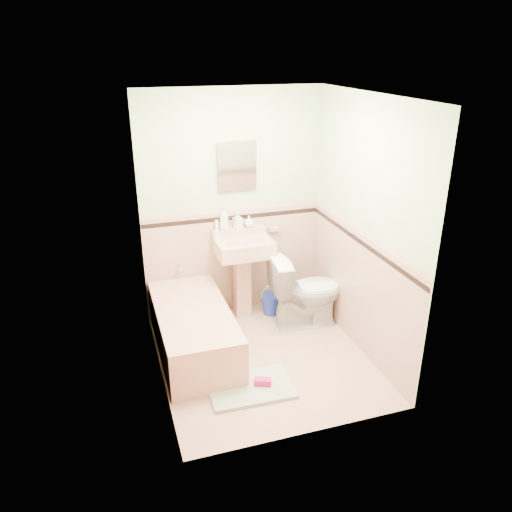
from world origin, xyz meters
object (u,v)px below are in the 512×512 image
object	(u,v)px
bathtub	(194,332)
soap_bottle_mid	(238,220)
toilet	(306,291)
medicine_cabinet	(237,166)
bucket	(272,304)
sink	(244,279)
soap_bottle_left	(224,218)
soap_bottle_right	(249,222)
shoe	(263,382)

from	to	relation	value
bathtub	soap_bottle_mid	size ratio (longest dim) A/B	8.00
soap_bottle_mid	toilet	world-z (taller)	soap_bottle_mid
bathtub	medicine_cabinet	bearing A→B (deg)	47.42
bucket	soap_bottle_mid	bearing A→B (deg)	148.14
sink	soap_bottle_left	distance (m)	0.71
soap_bottle_left	soap_bottle_mid	size ratio (longest dim) A/B	1.39
sink	soap_bottle_left	size ratio (longest dim) A/B	3.61
soap_bottle_right	shoe	bearing A→B (deg)	-102.40
sink	bucket	distance (m)	0.48
soap_bottle_left	soap_bottle_right	world-z (taller)	soap_bottle_left
soap_bottle_left	bucket	size ratio (longest dim) A/B	1.09
soap_bottle_right	bucket	world-z (taller)	soap_bottle_right
sink	soap_bottle_left	xyz separation A→B (m)	(-0.16, 0.18, 0.67)
bathtub	toilet	bearing A→B (deg)	7.57
soap_bottle_right	toilet	xyz separation A→B (m)	(0.49, -0.54, -0.67)
bathtub	soap_bottle_mid	distance (m)	1.31
bathtub	bucket	bearing A→B (deg)	26.45
toilet	bucket	size ratio (longest dim) A/B	3.37
bathtub	medicine_cabinet	xyz separation A→B (m)	(0.68, 0.74, 1.47)
soap_bottle_left	bucket	distance (m)	1.15
sink	bucket	world-z (taller)	sink
medicine_cabinet	bucket	distance (m)	1.63
sink	bathtub	bearing A→B (deg)	-142.07
soap_bottle_mid	soap_bottle_right	distance (m)	0.13
shoe	bathtub	bearing A→B (deg)	144.32
soap_bottle_mid	medicine_cabinet	bearing A→B (deg)	73.91
bathtub	shoe	bearing A→B (deg)	-58.37
soap_bottle_right	bucket	distance (m)	1.00
sink	bucket	bearing A→B (deg)	-5.03
sink	toilet	world-z (taller)	sink
soap_bottle_right	toilet	distance (m)	0.99
toilet	soap_bottle_mid	bearing A→B (deg)	52.17
medicine_cabinet	bucket	world-z (taller)	medicine_cabinet
bathtub	toilet	world-z (taller)	toilet
toilet	soap_bottle_right	bearing A→B (deg)	45.48
soap_bottle_left	bucket	world-z (taller)	soap_bottle_left
medicine_cabinet	toilet	xyz separation A→B (m)	(0.61, -0.57, -1.30)
bathtub	bucket	distance (m)	1.13
soap_bottle_mid	soap_bottle_right	size ratio (longest dim) A/B	1.41
medicine_cabinet	bucket	xyz separation A→B (m)	(0.33, -0.24, -1.58)
toilet	shoe	size ratio (longest dim) A/B	5.27
soap_bottle_left	shoe	xyz separation A→B (m)	(-0.04, -1.48, -1.08)
sink	soap_bottle_right	distance (m)	0.64
medicine_cabinet	bucket	size ratio (longest dim) A/B	2.12
soap_bottle_mid	shoe	world-z (taller)	soap_bottle_mid
medicine_cabinet	soap_bottle_right	size ratio (longest dim) A/B	3.82
soap_bottle_left	shoe	distance (m)	1.83
soap_bottle_mid	toilet	distance (m)	1.07
soap_bottle_left	medicine_cabinet	bearing A→B (deg)	10.39
soap_bottle_left	soap_bottle_mid	bearing A→B (deg)	0.00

